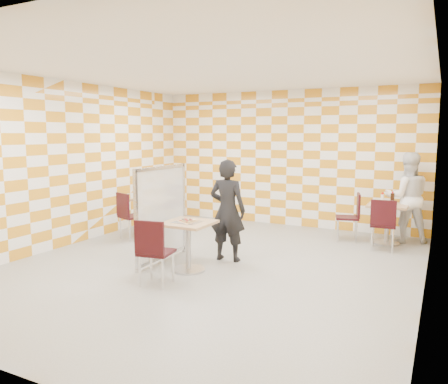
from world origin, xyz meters
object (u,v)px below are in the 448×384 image
man_dark (228,210)px  sport_bottle (382,198)px  chair_second_front (383,221)px  chair_empty_far (170,202)px  empty_table (153,209)px  partition (162,213)px  chair_main_front (153,247)px  chair_second_side (352,213)px  man_white (407,197)px  second_table (387,217)px  soda_bottle (392,198)px  main_table (188,238)px  chair_empty_near (128,212)px

man_dark → sport_bottle: man_dark is taller
chair_second_front → man_dark: 2.79m
chair_empty_far → sport_bottle: 4.45m
empty_table → sport_bottle: (4.28, 1.44, 0.33)m
chair_empty_far → partition: bearing=-58.9°
empty_table → man_dark: 2.45m
chair_main_front → man_dark: man_dark is taller
empty_table → partition: size_ratio=0.48×
empty_table → chair_second_side: bearing=18.0°
man_white → chair_second_front: bearing=54.9°
second_table → man_white: man_white is taller
second_table → soda_bottle: 0.37m
chair_second_front → man_white: man_white is taller
main_table → man_white: bearing=51.0°
chair_empty_far → chair_second_side: bearing=6.2°
empty_table → chair_empty_far: size_ratio=0.81×
second_table → man_dark: 3.19m
second_table → chair_second_front: size_ratio=0.81×
chair_main_front → sport_bottle: 4.69m
chair_empty_near → sport_bottle: size_ratio=4.62×
man_dark → sport_bottle: (2.07, 2.44, 0.01)m
second_table → chair_empty_far: 4.54m
chair_main_front → man_white: size_ratio=0.54×
empty_table → sport_bottle: 4.53m
chair_second_front → soda_bottle: (0.06, 0.71, 0.31)m
main_table → empty_table: bearing=137.5°
empty_table → soda_bottle: size_ratio=3.26×
chair_empty_far → sport_bottle: bearing=8.3°
chair_main_front → soda_bottle: bearing=57.0°
partition → man_white: (3.39, 3.19, 0.06)m
chair_main_front → man_dark: (0.33, 1.57, 0.28)m
man_white → man_dark: bearing=29.2°
partition → chair_second_side: bearing=48.2°
main_table → man_dark: 0.87m
chair_second_side → chair_empty_near: same height
chair_empty_far → man_dark: man_dark is taller
chair_empty_near → man_white: (4.81, 2.30, 0.31)m
chair_second_side → man_white: man_white is taller
partition → chair_main_front: bearing=-60.9°
chair_main_front → man_white: 5.09m
empty_table → partition: 2.04m
chair_second_front → man_white: size_ratio=0.54×
man_white → soda_bottle: bearing=28.3°
chair_second_side → man_white: bearing=24.8°
chair_second_side → second_table: bearing=6.9°
chair_second_side → chair_empty_far: 3.91m
empty_table → sport_bottle: size_ratio=3.75×
main_table → chair_main_front: size_ratio=0.81×
man_white → chair_empty_far: bearing=-7.7°
chair_second_front → sport_bottle: size_ratio=4.62×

